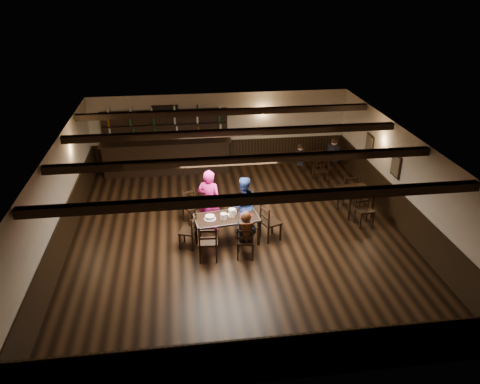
{
  "coord_description": "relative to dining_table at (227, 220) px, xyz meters",
  "views": [
    {
      "loc": [
        -1.42,
        -10.83,
        6.55
      ],
      "look_at": [
        0.05,
        0.2,
        1.22
      ],
      "focal_mm": 35.0,
      "sensor_mm": 36.0,
      "label": 1
    }
  ],
  "objects": [
    {
      "name": "drink_glass",
      "position": [
        0.25,
        0.13,
        0.12
      ],
      "size": [
        0.06,
        0.06,
        0.1
      ],
      "primitive_type": "cylinder",
      "color": "silver",
      "rests_on": "dining_table"
    },
    {
      "name": "tea_light",
      "position": [
        0.06,
        0.08,
        0.1
      ],
      "size": [
        0.04,
        0.04,
        0.06
      ],
      "color": "#A5A8AD",
      "rests_on": "dining_table"
    },
    {
      "name": "chair_near_right",
      "position": [
        0.38,
        -0.83,
        -0.14
      ],
      "size": [
        0.5,
        0.48,
        0.92
      ],
      "color": "black",
      "rests_on": "ground"
    },
    {
      "name": "back_table_a",
      "position": [
        3.91,
        1.12,
        -0.02
      ],
      "size": [
        0.99,
        0.99,
        0.75
      ],
      "color": "black",
      "rests_on": "ground"
    },
    {
      "name": "plate_stack_b",
      "position": [
        0.15,
        0.02,
        0.18
      ],
      "size": [
        0.18,
        0.18,
        0.21
      ],
      "primitive_type": "cylinder",
      "color": "white",
      "rests_on": "dining_table"
    },
    {
      "name": "dining_table",
      "position": [
        0.0,
        0.0,
        0.0
      ],
      "size": [
        1.74,
        1.03,
        0.75
      ],
      "color": "black",
      "rests_on": "ground"
    },
    {
      "name": "room_shell",
      "position": [
        0.37,
        0.32,
        1.07
      ],
      "size": [
        9.02,
        10.02,
        2.71
      ],
      "color": "#BEB59E",
      "rests_on": "ground"
    },
    {
      "name": "bg_patron_right",
      "position": [
        4.2,
        4.18,
        0.19
      ],
      "size": [
        0.35,
        0.44,
        0.8
      ],
      "color": "black",
      "rests_on": "ground"
    },
    {
      "name": "back_table_b",
      "position": [
        3.61,
        4.08,
        -0.04
      ],
      "size": [
        0.83,
        0.83,
        0.75
      ],
      "color": "black",
      "rests_on": "ground"
    },
    {
      "name": "menu_blue",
      "position": [
        0.48,
        0.15,
        0.08
      ],
      "size": [
        0.26,
        0.19,
        0.0
      ],
      "primitive_type": "cube",
      "rotation": [
        0.0,
        0.0,
        -0.03
      ],
      "color": "#0E1148",
      "rests_on": "dining_table"
    },
    {
      "name": "chair_far_pushed",
      "position": [
        -0.89,
        1.3,
        -0.12
      ],
      "size": [
        0.59,
        0.59,
        0.95
      ],
      "color": "black",
      "rests_on": "ground"
    },
    {
      "name": "bar_counter",
      "position": [
        -1.57,
        5.0,
        0.05
      ],
      "size": [
        4.52,
        0.7,
        2.2
      ],
      "color": "black",
      "rests_on": "ground"
    },
    {
      "name": "chair_end_left",
      "position": [
        -0.94,
        -0.11,
        -0.15
      ],
      "size": [
        0.52,
        0.53,
        0.91
      ],
      "color": "black",
      "rests_on": "ground"
    },
    {
      "name": "plate_stack_a",
      "position": [
        -0.08,
        -0.09,
        0.15
      ],
      "size": [
        0.17,
        0.17,
        0.16
      ],
      "primitive_type": "cylinder",
      "color": "white",
      "rests_on": "dining_table"
    },
    {
      "name": "menu_red",
      "position": [
        0.52,
        0.02,
        0.08
      ],
      "size": [
        0.37,
        0.36,
        0.0
      ],
      "primitive_type": "cube",
      "rotation": [
        0.0,
        0.0,
        0.67
      ],
      "color": "maroon",
      "rests_on": "dining_table"
    },
    {
      "name": "salt_shaker",
      "position": [
        0.39,
        -0.05,
        0.12
      ],
      "size": [
        0.04,
        0.04,
        0.1
      ],
      "primitive_type": "cylinder",
      "color": "silver",
      "rests_on": "dining_table"
    },
    {
      "name": "pepper_shaker",
      "position": [
        0.43,
        -0.01,
        0.12
      ],
      "size": [
        0.04,
        0.04,
        0.1
      ],
      "primitive_type": "cylinder",
      "color": "#A5A8AD",
      "rests_on": "dining_table"
    },
    {
      "name": "ground",
      "position": [
        0.36,
        0.28,
        -0.68
      ],
      "size": [
        10.0,
        10.0,
        0.0
      ],
      "primitive_type": "plane",
      "color": "black",
      "rests_on": "ground"
    },
    {
      "name": "chair_near_left",
      "position": [
        -0.55,
        -0.82,
        -0.09
      ],
      "size": [
        0.5,
        0.48,
        1.01
      ],
      "color": "black",
      "rests_on": "ground"
    },
    {
      "name": "cake",
      "position": [
        -0.43,
        -0.05,
        0.12
      ],
      "size": [
        0.31,
        0.31,
        0.1
      ],
      "color": "white",
      "rests_on": "dining_table"
    },
    {
      "name": "woman_pink",
      "position": [
        -0.39,
        0.7,
        0.22
      ],
      "size": [
        0.77,
        0.66,
        1.79
      ],
      "primitive_type": "imported",
      "rotation": [
        0.0,
        0.0,
        2.73
      ],
      "color": "#EB1385",
      "rests_on": "ground"
    },
    {
      "name": "chair_end_right",
      "position": [
        1.08,
        -0.01,
        -0.09
      ],
      "size": [
        0.59,
        0.61,
        1.01
      ],
      "color": "black",
      "rests_on": "ground"
    },
    {
      "name": "bg_patron_left",
      "position": [
        2.96,
        3.99,
        0.14
      ],
      "size": [
        0.29,
        0.38,
        0.71
      ],
      "color": "black",
      "rests_on": "ground"
    },
    {
      "name": "man_blue",
      "position": [
        0.5,
        0.48,
        0.14
      ],
      "size": [
        0.87,
        0.72,
        1.63
      ],
      "primitive_type": "imported",
      "rotation": [
        0.0,
        0.0,
        3.28
      ],
      "color": "navy",
      "rests_on": "ground"
    },
    {
      "name": "seated_person",
      "position": [
        0.39,
        -0.77,
        0.17
      ],
      "size": [
        0.35,
        0.53,
        0.86
      ],
      "color": "black",
      "rests_on": "ground"
    }
  ]
}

